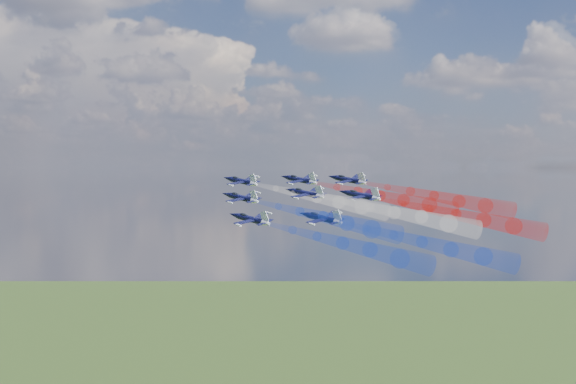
{
  "coord_description": "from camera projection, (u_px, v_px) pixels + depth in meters",
  "views": [
    {
      "loc": [
        -36.91,
        -159.67,
        157.9
      ],
      "look_at": [
        -21.22,
        13.76,
        152.02
      ],
      "focal_mm": 44.88,
      "sensor_mm": 36.0,
      "label": 1
    }
  ],
  "objects": [
    {
      "name": "jet_rear_left",
      "position": [
        322.0,
        218.0,
        156.68
      ],
      "size": [
        15.93,
        16.16,
        7.14
      ],
      "primitive_type": null,
      "rotation": [
        0.14,
        -0.23,
        0.74
      ],
      "color": "black"
    },
    {
      "name": "trail_rear_right",
      "position": [
        456.0,
        214.0,
        153.96
      ],
      "size": [
        30.12,
        31.45,
        10.37
      ],
      "primitive_type": null,
      "rotation": [
        0.14,
        -0.23,
        0.74
      ],
      "color": "red"
    },
    {
      "name": "trail_rear_left",
      "position": [
        422.0,
        242.0,
        140.69
      ],
      "size": [
        30.12,
        31.45,
        10.37
      ],
      "primitive_type": null,
      "rotation": [
        0.14,
        -0.23,
        0.74
      ],
      "color": "blue"
    },
    {
      "name": "trail_inner_right",
      "position": [
        381.0,
        196.0,
        169.34
      ],
      "size": [
        30.12,
        31.45,
        10.37
      ],
      "primitive_type": null,
      "rotation": [
        0.14,
        -0.23,
        0.74
      ],
      "color": "red"
    },
    {
      "name": "trail_inner_left",
      "position": [
        323.0,
        217.0,
        155.96
      ],
      "size": [
        30.12,
        31.45,
        10.37
      ],
      "primitive_type": null,
      "rotation": [
        0.14,
        -0.23,
        0.74
      ],
      "color": "blue"
    },
    {
      "name": "jet_lead",
      "position": [
        241.0,
        181.0,
        184.71
      ],
      "size": [
        15.93,
        16.16,
        7.14
      ],
      "primitive_type": null,
      "rotation": [
        0.14,
        -0.23,
        0.74
      ],
      "color": "black"
    },
    {
      "name": "trail_lead",
      "position": [
        317.0,
        197.0,
        168.73
      ],
      "size": [
        30.12,
        31.45,
        10.37
      ],
      "primitive_type": null,
      "rotation": [
        0.14,
        -0.23,
        0.74
      ],
      "color": "white"
    },
    {
      "name": "jet_center_third",
      "position": [
        306.0,
        193.0,
        170.32
      ],
      "size": [
        15.93,
        16.16,
        7.14
      ],
      "primitive_type": null,
      "rotation": [
        0.14,
        -0.23,
        0.74
      ],
      "color": "black"
    },
    {
      "name": "jet_outer_right",
      "position": [
        348.0,
        180.0,
        184.05
      ],
      "size": [
        15.93,
        16.16,
        7.14
      ],
      "primitive_type": null,
      "rotation": [
        0.14,
        -0.23,
        0.74
      ],
      "color": "black"
    },
    {
      "name": "trail_outer_right",
      "position": [
        434.0,
        196.0,
        168.06
      ],
      "size": [
        30.12,
        31.45,
        10.37
      ],
      "primitive_type": null,
      "rotation": [
        0.14,
        -0.23,
        0.74
      ],
      "color": "red"
    },
    {
      "name": "jet_inner_left",
      "position": [
        241.0,
        198.0,
        171.95
      ],
      "size": [
        15.93,
        16.16,
        7.14
      ],
      "primitive_type": null,
      "rotation": [
        0.14,
        -0.23,
        0.74
      ],
      "color": "black"
    },
    {
      "name": "jet_inner_right",
      "position": [
        300.0,
        180.0,
        185.33
      ],
      "size": [
        15.93,
        16.16,
        7.14
      ],
      "primitive_type": null,
      "rotation": [
        0.14,
        -0.23,
        0.74
      ],
      "color": "black"
    },
    {
      "name": "jet_outer_left",
      "position": [
        251.0,
        219.0,
        155.63
      ],
      "size": [
        15.93,
        16.16,
        7.14
      ],
      "primitive_type": null,
      "rotation": [
        0.14,
        -0.23,
        0.74
      ],
      "color": "black"
    },
    {
      "name": "trail_outer_left",
      "position": [
        343.0,
        243.0,
        139.64
      ],
      "size": [
        30.12,
        31.45,
        10.37
      ],
      "primitive_type": null,
      "rotation": [
        0.14,
        -0.23,
        0.74
      ],
      "color": "blue"
    },
    {
      "name": "jet_rear_right",
      "position": [
        361.0,
        195.0,
        169.95
      ],
      "size": [
        15.93,
        16.16,
        7.14
      ],
      "primitive_type": null,
      "rotation": [
        0.14,
        -0.23,
        0.74
      ],
      "color": "black"
    },
    {
      "name": "trail_center_third",
      "position": [
        395.0,
        212.0,
        154.33
      ],
      "size": [
        30.12,
        31.45,
        10.37
      ],
      "primitive_type": null,
      "rotation": [
        0.14,
        -0.23,
        0.74
      ],
      "color": "white"
    }
  ]
}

